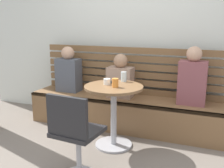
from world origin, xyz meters
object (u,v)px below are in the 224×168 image
object	(u,v)px
cup_tumbler_orange	(115,83)
person_child_middle	(68,72)
cafe_table	(114,104)
white_chair	(74,134)
person_adult	(193,79)
phone_on_table	(111,82)
cup_glass_tall	(124,77)
booth_bench	(124,112)
person_child_left	(120,78)
cup_ceramic_white	(107,82)

from	to	relation	value
cup_tumbler_orange	person_child_middle	bearing A→B (deg)	146.16
cafe_table	white_chair	world-z (taller)	white_chair
person_adult	white_chair	bearing A→B (deg)	-121.86
white_chair	phone_on_table	world-z (taller)	white_chair
person_adult	cup_glass_tall	size ratio (longest dim) A/B	6.06
booth_bench	cup_tumbler_orange	size ratio (longest dim) A/B	27.00
person_child_left	person_child_middle	bearing A→B (deg)	177.74
person_child_middle	phone_on_table	world-z (taller)	person_child_middle
person_child_middle	phone_on_table	bearing A→B (deg)	-27.91
booth_bench	cafe_table	world-z (taller)	cafe_table
cafe_table	person_adult	bearing A→B (deg)	36.61
cup_tumbler_orange	cafe_table	bearing A→B (deg)	126.34
phone_on_table	cup_glass_tall	bearing A→B (deg)	37.49
cafe_table	person_adult	distance (m)	1.05
cup_glass_tall	cup_tumbler_orange	bearing A→B (deg)	-88.55
booth_bench	phone_on_table	size ratio (longest dim) A/B	19.29
person_child_left	booth_bench	bearing A→B (deg)	-5.46
cafe_table	cup_glass_tall	xyz separation A→B (m)	(0.03, 0.26, 0.28)
booth_bench	cafe_table	distance (m)	0.65
person_child_left	person_child_middle	xyz separation A→B (m)	(-0.83, 0.03, 0.03)
person_adult	person_child_middle	xyz separation A→B (m)	(-1.77, 0.01, -0.03)
person_adult	cup_glass_tall	distance (m)	0.86
cup_ceramic_white	cup_glass_tall	distance (m)	0.26
cup_ceramic_white	cup_glass_tall	world-z (taller)	cup_glass_tall
person_adult	phone_on_table	world-z (taller)	person_adult
cup_ceramic_white	cup_glass_tall	size ratio (longest dim) A/B	0.67
cup_ceramic_white	white_chair	bearing A→B (deg)	-87.99
person_child_middle	cup_glass_tall	bearing A→B (deg)	-19.70
cup_glass_tall	phone_on_table	size ratio (longest dim) A/B	0.86
white_chair	cup_ceramic_white	size ratio (longest dim) A/B	10.63
booth_bench	person_child_middle	xyz separation A→B (m)	(-0.89, 0.04, 0.51)
phone_on_table	cafe_table	bearing A→B (deg)	-62.22
person_adult	phone_on_table	bearing A→B (deg)	-153.60
person_child_left	phone_on_table	bearing A→B (deg)	-85.29
white_chair	person_child_middle	size ratio (longest dim) A/B	1.28
person_adult	person_child_middle	size ratio (longest dim) A/B	1.09
white_chair	person_child_left	distance (m)	1.42
cafe_table	phone_on_table	distance (m)	0.29
white_chair	person_adult	world-z (taller)	person_adult
booth_bench	cup_glass_tall	distance (m)	0.67
white_chair	phone_on_table	xyz separation A→B (m)	(-0.03, 0.97, 0.28)
cup_ceramic_white	phone_on_table	world-z (taller)	cup_ceramic_white
person_adult	cup_tumbler_orange	xyz separation A→B (m)	(-0.78, -0.66, 0.03)
person_child_left	phone_on_table	distance (m)	0.43
person_adult	person_child_middle	bearing A→B (deg)	179.76
person_adult	cup_tumbler_orange	bearing A→B (deg)	-139.62
person_child_middle	cup_tumbler_orange	xyz separation A→B (m)	(1.00, -0.67, 0.06)
person_child_left	cup_glass_tall	size ratio (longest dim) A/B	4.98
person_child_middle	white_chair	bearing A→B (deg)	-58.07
booth_bench	person_child_left	xyz separation A→B (m)	(-0.06, 0.01, 0.48)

